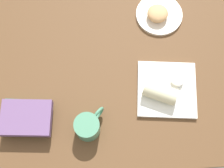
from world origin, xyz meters
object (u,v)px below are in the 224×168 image
breakfast_wrap (160,93)px  book_stack (26,118)px  round_plate (159,15)px  sauce_cup (177,80)px  square_plate (167,89)px  scone_pastry (158,13)px  coffee_mug (88,126)px

breakfast_wrap → book_stack: 52.15cm
round_plate → sauce_cup: (3.57, -31.35, 2.05)cm
book_stack → square_plate: bearing=8.9°
scone_pastry → book_stack: 68.94cm
breakfast_wrap → book_stack: (-51.74, -6.32, -1.38)cm
sauce_cup → square_plate: bearing=-145.8°
round_plate → scone_pastry: bearing=-136.3°
square_plate → breakfast_wrap: bearing=-145.8°
round_plate → scone_pastry: 3.41cm
scone_pastry → square_plate: scone_pastry is taller
round_plate → coffee_mug: coffee_mug is taller
sauce_cup → breakfast_wrap: 9.62cm
book_stack → scone_pastry: bearing=37.4°
round_plate → sauce_cup: bearing=-83.5°
scone_pastry → book_stack: book_stack is taller
breakfast_wrap → book_stack: bearing=120.3°
sauce_cup → book_stack: bearing=-169.0°
breakfast_wrap → round_plate: bearing=16.8°
round_plate → sauce_cup: 31.62cm
round_plate → breakfast_wrap: size_ratio=1.56×
square_plate → book_stack: (-55.20, -8.67, 2.64)cm
book_stack → sauce_cup: bearing=11.0°
breakfast_wrap → square_plate: bearing=-32.5°
book_stack → coffee_mug: coffee_mug is taller
breakfast_wrap → coffee_mug: 30.60cm
coffee_mug → breakfast_wrap: bearing=21.9°
square_plate → round_plate: bearing=88.8°
round_plate → scone_pastry: (-1.16, -1.10, 3.01)cm
square_plate → coffee_mug: (-31.85, -13.78, 3.88)cm
round_plate → square_plate: (-0.75, -34.28, 0.10)cm
sauce_cup → coffee_mug: 39.89cm
round_plate → book_stack: 70.59cm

